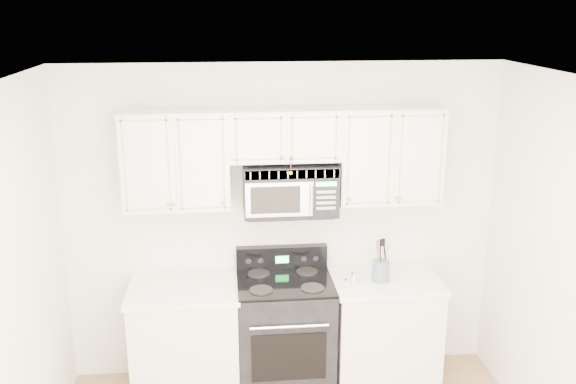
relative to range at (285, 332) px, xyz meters
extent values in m
cube|color=white|center=(0.01, -1.44, 2.12)|extent=(3.50, 3.50, 0.01)
cube|color=white|center=(0.01, 0.31, 0.82)|extent=(3.50, 0.01, 2.60)
cube|color=silver|center=(-0.79, 0.00, -0.04)|extent=(0.82, 0.63, 0.88)
cube|color=silver|center=(-0.79, 0.00, 0.42)|extent=(0.86, 0.65, 0.04)
cube|color=black|center=(-0.79, 0.04, -0.43)|extent=(0.82, 0.55, 0.10)
cube|color=silver|center=(0.81, 0.00, -0.04)|extent=(0.82, 0.63, 0.88)
cube|color=silver|center=(0.81, 0.00, 0.42)|extent=(0.86, 0.65, 0.04)
cube|color=black|center=(0.81, 0.04, -0.43)|extent=(0.82, 0.55, 0.10)
cube|color=black|center=(0.00, -0.01, -0.02)|extent=(0.75, 0.64, 0.92)
cube|color=black|center=(0.00, -0.33, -0.03)|extent=(0.57, 0.01, 0.39)
cylinder|color=silver|center=(0.00, -0.35, 0.24)|extent=(0.59, 0.02, 0.02)
cube|color=black|center=(0.00, -0.01, 0.44)|extent=(0.75, 0.64, 0.02)
cube|color=black|center=(0.00, 0.27, 0.53)|extent=(0.75, 0.08, 0.20)
cube|color=#14FF51|center=(0.00, 0.23, 0.53)|extent=(0.11, 0.00, 0.06)
cube|color=silver|center=(-0.81, 0.15, 1.41)|extent=(0.80, 0.33, 0.75)
cube|color=silver|center=(0.83, 0.15, 1.41)|extent=(0.80, 0.33, 0.75)
cube|color=silver|center=(0.01, 0.15, 1.59)|extent=(0.84, 0.33, 0.39)
sphere|color=#BD8F36|center=(-0.83, -0.04, 1.12)|extent=(0.03, 0.03, 0.03)
sphere|color=#BD8F36|center=(-0.47, -0.04, 1.12)|extent=(0.03, 0.03, 0.03)
sphere|color=#BD8F36|center=(0.49, -0.04, 1.12)|extent=(0.03, 0.03, 0.03)
sphere|color=#BD8F36|center=(0.85, -0.04, 1.12)|extent=(0.03, 0.03, 0.03)
sphere|color=#BD8F36|center=(-0.02, -0.04, 1.46)|extent=(0.03, 0.03, 0.03)
sphere|color=#BD8F36|center=(0.04, -0.04, 1.46)|extent=(0.03, 0.03, 0.03)
cylinder|color=#B70E13|center=(0.04, -0.04, 1.40)|extent=(0.01, 0.00, 0.12)
sphere|color=#BD8F36|center=(0.04, -0.04, 1.33)|extent=(0.04, 0.04, 0.04)
cube|color=black|center=(0.05, 0.13, 1.17)|extent=(0.72, 0.36, 0.40)
cube|color=#9D967C|center=(0.05, -0.04, 1.32)|extent=(0.70, 0.01, 0.07)
cube|color=#B7B7C2|center=(-0.04, -0.05, 1.13)|extent=(0.51, 0.01, 0.27)
cube|color=black|center=(-0.07, -0.06, 1.13)|extent=(0.37, 0.01, 0.21)
cube|color=black|center=(0.31, -0.05, 1.13)|extent=(0.20, 0.01, 0.27)
cube|color=#14FF51|center=(0.31, -0.06, 1.25)|extent=(0.16, 0.00, 0.03)
cylinder|color=silver|center=(0.19, -0.09, 1.13)|extent=(0.02, 0.02, 0.23)
cylinder|color=slate|center=(0.75, -0.05, 0.52)|extent=(0.13, 0.13, 0.17)
cylinder|color=#9B7352|center=(0.79, -0.05, 0.60)|extent=(0.01, 0.01, 0.29)
cylinder|color=black|center=(0.74, -0.02, 0.61)|extent=(0.01, 0.01, 0.31)
cylinder|color=#9B7352|center=(0.74, -0.08, 0.62)|extent=(0.01, 0.01, 0.34)
cylinder|color=black|center=(0.79, -0.05, 0.60)|extent=(0.01, 0.01, 0.29)
cylinder|color=#9B7352|center=(0.73, -0.02, 0.61)|extent=(0.01, 0.01, 0.31)
cylinder|color=black|center=(0.74, -0.08, 0.62)|extent=(0.01, 0.01, 0.34)
cylinder|color=#BEBEBE|center=(0.46, -0.16, 0.47)|extent=(0.04, 0.04, 0.07)
cylinder|color=silver|center=(0.46, -0.16, 0.52)|extent=(0.04, 0.04, 0.01)
cylinder|color=#BEBEBE|center=(0.53, -0.07, 0.48)|extent=(0.04, 0.04, 0.08)
cylinder|color=silver|center=(0.53, -0.07, 0.53)|extent=(0.04, 0.04, 0.02)
camera|label=1|loc=(-0.44, -4.61, 2.54)|focal=40.00mm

